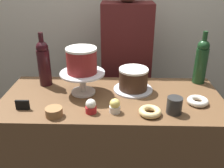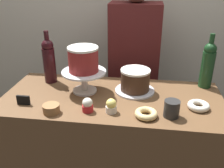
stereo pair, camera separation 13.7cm
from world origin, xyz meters
The scene contains 16 objects.
back_wall centered at (0.00, 0.85, 1.30)m, with size 6.00×0.05×2.60m.
display_counter centered at (0.00, 0.00, 0.48)m, with size 1.23×0.56×0.95m.
cake_stand_pedestal centered at (-0.17, 0.05, 1.04)m, with size 0.25×0.25×0.13m.
white_layer_cake centered at (-0.17, 0.05, 1.15)m, with size 0.17×0.17×0.14m.
silver_serving_platter centered at (0.12, 0.09, 0.96)m, with size 0.23×0.23×0.01m.
chocolate_round_cake centered at (0.12, 0.09, 1.02)m, with size 0.17×0.17×0.13m.
wine_bottle_green centered at (0.54, 0.22, 1.09)m, with size 0.08×0.08×0.33m.
wine_bottle_dark_red centered at (-0.41, 0.16, 1.09)m, with size 0.08×0.08×0.33m.
cupcake_vanilla centered at (-0.10, -0.17, 0.99)m, with size 0.06×0.06×0.07m.
cupcake_lemon centered at (0.02, -0.16, 0.99)m, with size 0.06×0.06×0.07m.
donut_glazed centered at (0.19, -0.18, 0.97)m, with size 0.11×0.11×0.03m.
donut_sugar centered at (0.46, -0.07, 0.97)m, with size 0.11×0.11×0.03m.
cookie_stack centered at (-0.28, -0.21, 0.97)m, with size 0.08×0.08×0.04m.
price_sign_chalkboard centered at (-0.45, -0.15, 0.98)m, with size 0.07×0.01×0.05m.
coffee_cup_ceramic centered at (0.31, -0.16, 0.99)m, with size 0.08×0.08×0.08m.
barista_figure centered at (0.09, 0.53, 0.84)m, with size 0.36×0.22×1.60m.
Camera 2 is at (0.17, -1.24, 1.61)m, focal length 40.16 mm.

